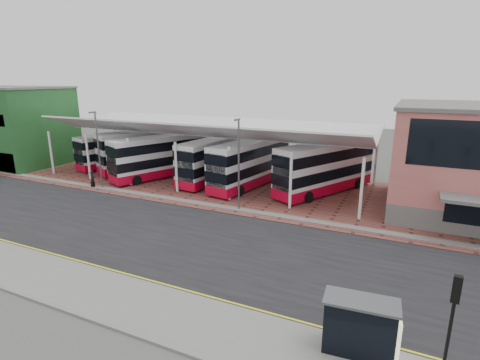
{
  "coord_description": "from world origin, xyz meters",
  "views": [
    {
      "loc": [
        15.3,
        -22.02,
        11.34
      ],
      "look_at": [
        1.55,
        7.54,
        2.4
      ],
      "focal_mm": 28.0,
      "sensor_mm": 36.0,
      "label": 1
    }
  ],
  "objects": [
    {
      "name": "forecourt",
      "position": [
        2.0,
        13.0,
        0.03
      ],
      "size": [
        72.0,
        16.0,
        0.06
      ],
      "primitive_type": "cube",
      "color": "brown",
      "rests_on": "ground"
    },
    {
      "name": "lamp_west",
      "position": [
        -14.0,
        6.27,
        4.36
      ],
      "size": [
        0.16,
        0.9,
        8.07
      ],
      "color": "#4D4F54",
      "rests_on": "ground"
    },
    {
      "name": "shop_cream",
      "position": [
        -36.5,
        10.97,
        5.12
      ],
      "size": [
        6.4,
        10.2,
        10.22
      ],
      "color": "beige",
      "rests_on": "ground"
    },
    {
      "name": "bus_3",
      "position": [
        -4.66,
        14.28,
        2.42
      ],
      "size": [
        3.71,
        11.72,
        4.75
      ],
      "rotation": [
        0.0,
        0.0,
        -0.09
      ],
      "color": "silver",
      "rests_on": "forecourt"
    },
    {
      "name": "lamp_east",
      "position": [
        2.0,
        6.27,
        4.36
      ],
      "size": [
        0.16,
        0.9,
        8.07
      ],
      "color": "#4D4F54",
      "rests_on": "ground"
    },
    {
      "name": "bus_2",
      "position": [
        -11.12,
        12.63,
        2.44
      ],
      "size": [
        7.09,
        11.73,
        4.79
      ],
      "rotation": [
        0.0,
        0.0,
        -0.41
      ],
      "color": "silver",
      "rests_on": "forecourt"
    },
    {
      "name": "shop_green",
      "position": [
        -30.0,
        10.97,
        5.12
      ],
      "size": [
        6.4,
        10.2,
        10.22
      ],
      "color": "#225926",
      "rests_on": "ground"
    },
    {
      "name": "bus_4",
      "position": [
        -0.15,
        13.77,
        2.48
      ],
      "size": [
        4.87,
        12.11,
        4.87
      ],
      "rotation": [
        0.0,
        0.0,
        -0.19
      ],
      "color": "silver",
      "rests_on": "forecourt"
    },
    {
      "name": "yellow_line_near",
      "position": [
        0.0,
        -7.0,
        0.03
      ],
      "size": [
        120.0,
        0.12,
        0.01
      ],
      "primitive_type": "cube",
      "color": "yellow",
      "rests_on": "road"
    },
    {
      "name": "bus_5",
      "position": [
        7.61,
        14.76,
        2.55
      ],
      "size": [
        8.0,
        12.09,
        5.0
      ],
      "rotation": [
        0.0,
        0.0,
        -0.47
      ],
      "color": "silver",
      "rests_on": "forecourt"
    },
    {
      "name": "pedestrian",
      "position": [
        -15.18,
        6.19,
        0.91
      ],
      "size": [
        0.55,
        0.7,
        1.7
      ],
      "primitive_type": "imported",
      "rotation": [
        0.0,
        0.0,
        1.83
      ],
      "color": "black",
      "rests_on": "forecourt"
    },
    {
      "name": "sidewalk",
      "position": [
        0.0,
        -9.0,
        0.07
      ],
      "size": [
        120.0,
        4.0,
        0.14
      ],
      "primitive_type": "cube",
      "color": "slate",
      "rests_on": "ground"
    },
    {
      "name": "traffic_signal_west",
      "position": [
        17.33,
        -7.99,
        3.09
      ],
      "size": [
        0.31,
        0.25,
        4.42
      ],
      "rotation": [
        0.0,
        0.0,
        -0.08
      ],
      "color": "black",
      "rests_on": "sidewalk"
    },
    {
      "name": "canopy",
      "position": [
        -6.0,
        13.94,
        5.8
      ],
      "size": [
        37.0,
        11.63,
        7.07
      ],
      "color": "white",
      "rests_on": "ground"
    },
    {
      "name": "ground",
      "position": [
        0.0,
        0.0,
        0.0
      ],
      "size": [
        140.0,
        140.0,
        0.0
      ],
      "primitive_type": "plane",
      "color": "#42443F"
    },
    {
      "name": "north_kerb",
      "position": [
        0.0,
        6.2,
        0.07
      ],
      "size": [
        120.0,
        0.8,
        0.14
      ],
      "primitive_type": "cube",
      "color": "slate",
      "rests_on": "ground"
    },
    {
      "name": "road",
      "position": [
        0.0,
        -1.0,
        0.01
      ],
      "size": [
        120.0,
        14.0,
        0.02
      ],
      "primitive_type": "cube",
      "color": "black",
      "rests_on": "ground"
    },
    {
      "name": "bus_0",
      "position": [
        -19.99,
        15.05,
        2.18
      ],
      "size": [
        4.86,
        10.62,
        4.27
      ],
      "rotation": [
        0.0,
        0.0,
        -0.25
      ],
      "color": "silver",
      "rests_on": "forecourt"
    },
    {
      "name": "yellow_line_far",
      "position": [
        0.0,
        -6.7,
        0.03
      ],
      "size": [
        120.0,
        0.12,
        0.01
      ],
      "primitive_type": "cube",
      "color": "yellow",
      "rests_on": "road"
    },
    {
      "name": "bus_1",
      "position": [
        -14.6,
        14.84,
        2.55
      ],
      "size": [
        7.82,
        12.14,
        5.0
      ],
      "rotation": [
        0.0,
        0.0,
        -0.45
      ],
      "color": "silver",
      "rests_on": "forecourt"
    },
    {
      "name": "bus_shelter",
      "position": [
        14.45,
        -8.04,
        1.67
      ],
      "size": [
        3.17,
        1.65,
        2.46
      ],
      "rotation": [
        0.0,
        0.0,
        0.08
      ],
      "color": "black",
      "rests_on": "sidewalk"
    },
    {
      "name": "suitcase",
      "position": [
        -15.01,
        6.0,
        0.37
      ],
      "size": [
        0.36,
        0.26,
        0.61
      ],
      "primitive_type": "cube",
      "color": "black",
      "rests_on": "forecourt"
    }
  ]
}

